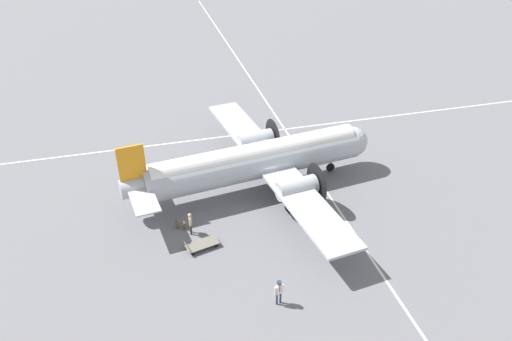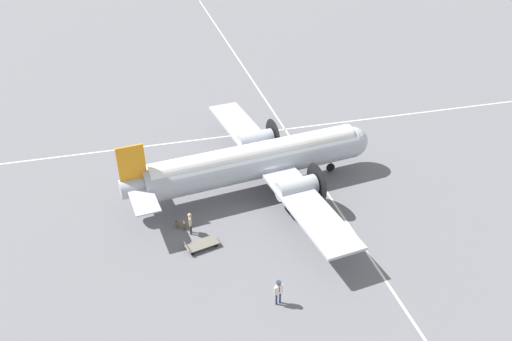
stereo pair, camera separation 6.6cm
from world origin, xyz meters
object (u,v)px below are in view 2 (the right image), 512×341
crew_foreground (278,290)px  passenger_boarding (190,221)px  airliner_main (261,160)px  baggage_cart (202,244)px  suitcase_near_door (176,224)px  suitcase_upright_spare (184,225)px

crew_foreground → passenger_boarding: crew_foreground is taller
airliner_main → baggage_cart: (5.85, -5.61, -2.23)m
passenger_boarding → crew_foreground: bearing=-142.8°
crew_foreground → passenger_boarding: 8.55m
airliner_main → crew_foreground: airliner_main is taller
crew_foreground → baggage_cart: 6.93m
crew_foreground → suitcase_near_door: size_ratio=3.30×
crew_foreground → suitcase_near_door: 9.82m
crew_foreground → baggage_cart: (-5.94, -3.48, -0.80)m
airliner_main → baggage_cart: airliner_main is taller
airliner_main → baggage_cart: size_ratio=9.61×
airliner_main → passenger_boarding: bearing=-153.3°
crew_foreground → baggage_cart: bearing=-73.8°
suitcase_near_door → suitcase_upright_spare: 0.57m
suitcase_upright_spare → baggage_cart: 2.48m
airliner_main → suitcase_near_door: bearing=-162.7°
crew_foreground → airliner_main: bearing=-114.4°
airliner_main → suitcase_upright_spare: size_ratio=35.65×
suitcase_near_door → passenger_boarding: bearing=43.3°
crew_foreground → suitcase_upright_spare: 9.36m
passenger_boarding → baggage_cart: passenger_boarding is taller
baggage_cart → airliner_main: bearing=32.2°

